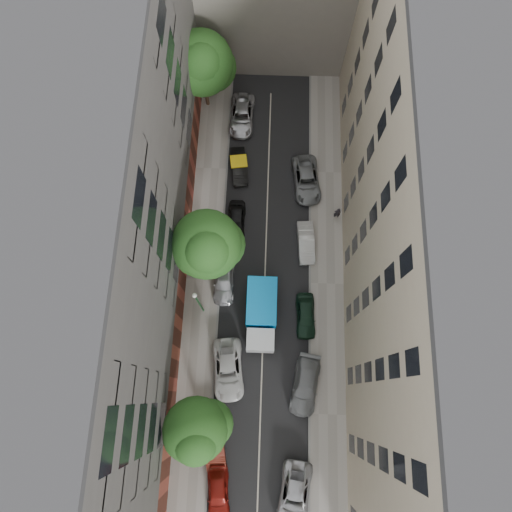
{
  "coord_description": "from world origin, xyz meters",
  "views": [
    {
      "loc": [
        -0.41,
        -9.88,
        39.51
      ],
      "look_at": [
        -0.8,
        0.5,
        6.0
      ],
      "focal_mm": 32.0,
      "sensor_mm": 36.0,
      "label": 1
    }
  ],
  "objects_px": {
    "tarp_truck": "(261,314)",
    "car_right_3": "(306,242)",
    "car_left_1": "(214,442)",
    "lamp_post": "(198,302)",
    "car_left_5": "(239,167)",
    "pedestrian": "(337,213)",
    "car_right_1": "(305,385)",
    "car_right_2": "(306,316)",
    "car_left_3": "(224,281)",
    "car_left_4": "(236,221)",
    "car_left_6": "(242,116)",
    "tree_far": "(203,66)",
    "tree_mid": "(208,246)",
    "car_right_0": "(294,496)",
    "tree_near": "(197,431)",
    "car_left_2": "(228,370)",
    "car_left_0": "(218,493)",
    "car_right_4": "(306,180)"
  },
  "relations": [
    {
      "from": "car_right_1",
      "to": "car_left_1",
      "type": "bearing_deg",
      "value": -138.57
    },
    {
      "from": "pedestrian",
      "to": "car_left_6",
      "type": "bearing_deg",
      "value": -45.25
    },
    {
      "from": "car_left_5",
      "to": "tree_near",
      "type": "bearing_deg",
      "value": -102.53
    },
    {
      "from": "car_left_1",
      "to": "tree_far",
      "type": "height_order",
      "value": "tree_far"
    },
    {
      "from": "tarp_truck",
      "to": "car_right_3",
      "type": "xyz_separation_m",
      "value": [
        3.82,
        6.78,
        -0.89
      ]
    },
    {
      "from": "car_left_5",
      "to": "tree_mid",
      "type": "relative_size",
      "value": 0.42
    },
    {
      "from": "car_right_2",
      "to": "car_right_3",
      "type": "distance_m",
      "value": 6.66
    },
    {
      "from": "car_right_1",
      "to": "tarp_truck",
      "type": "bearing_deg",
      "value": 133.07
    },
    {
      "from": "car_left_0",
      "to": "car_left_4",
      "type": "distance_m",
      "value": 22.4
    },
    {
      "from": "lamp_post",
      "to": "car_right_4",
      "type": "bearing_deg",
      "value": 54.96
    },
    {
      "from": "tree_mid",
      "to": "car_right_3",
      "type": "bearing_deg",
      "value": 17.69
    },
    {
      "from": "tarp_truck",
      "to": "car_left_4",
      "type": "xyz_separation_m",
      "value": [
        -2.58,
        8.58,
        -0.86
      ]
    },
    {
      "from": "car_right_1",
      "to": "lamp_post",
      "type": "distance_m",
      "value": 11.18
    },
    {
      "from": "tarp_truck",
      "to": "tree_near",
      "type": "bearing_deg",
      "value": -115.07
    },
    {
      "from": "car_right_0",
      "to": "pedestrian",
      "type": "xyz_separation_m",
      "value": [
        3.6,
        23.44,
        0.3
      ]
    },
    {
      "from": "tree_mid",
      "to": "lamp_post",
      "type": "relative_size",
      "value": 1.48
    },
    {
      "from": "car_right_1",
      "to": "tree_mid",
      "type": "height_order",
      "value": "tree_mid"
    },
    {
      "from": "car_right_0",
      "to": "car_right_2",
      "type": "relative_size",
      "value": 1.27
    },
    {
      "from": "car_left_4",
      "to": "car_left_5",
      "type": "xyz_separation_m",
      "value": [
        0.0,
        5.6,
        -0.04
      ]
    },
    {
      "from": "car_left_2",
      "to": "lamp_post",
      "type": "distance_m",
      "value": 6.46
    },
    {
      "from": "car_left_0",
      "to": "car_left_5",
      "type": "bearing_deg",
      "value": 84.33
    },
    {
      "from": "car_left_2",
      "to": "car_right_4",
      "type": "bearing_deg",
      "value": 63.82
    },
    {
      "from": "tree_far",
      "to": "car_right_3",
      "type": "bearing_deg",
      "value": -55.96
    },
    {
      "from": "car_left_4",
      "to": "car_right_3",
      "type": "height_order",
      "value": "car_left_4"
    },
    {
      "from": "car_left_0",
      "to": "lamp_post",
      "type": "xyz_separation_m",
      "value": [
        -2.2,
        14.17,
        3.34
      ]
    },
    {
      "from": "car_left_1",
      "to": "car_right_3",
      "type": "relative_size",
      "value": 1.11
    },
    {
      "from": "car_left_2",
      "to": "car_left_6",
      "type": "relative_size",
      "value": 1.03
    },
    {
      "from": "car_left_1",
      "to": "lamp_post",
      "type": "xyz_separation_m",
      "value": [
        -1.66,
        10.57,
        3.31
      ]
    },
    {
      "from": "car_right_0",
      "to": "lamp_post",
      "type": "distance_m",
      "value": 16.64
    },
    {
      "from": "lamp_post",
      "to": "car_left_1",
      "type": "bearing_deg",
      "value": -81.07
    },
    {
      "from": "car_left_0",
      "to": "car_right_4",
      "type": "relative_size",
      "value": 0.8
    },
    {
      "from": "car_left_6",
      "to": "car_right_3",
      "type": "distance_m",
      "value": 14.49
    },
    {
      "from": "car_right_3",
      "to": "tarp_truck",
      "type": "bearing_deg",
      "value": -124.01
    },
    {
      "from": "car_left_0",
      "to": "car_right_2",
      "type": "height_order",
      "value": "car_left_0"
    },
    {
      "from": "car_left_1",
      "to": "car_left_3",
      "type": "bearing_deg",
      "value": 80.43
    },
    {
      "from": "tree_far",
      "to": "tree_mid",
      "type": "bearing_deg",
      "value": -84.29
    },
    {
      "from": "car_left_5",
      "to": "tree_near",
      "type": "height_order",
      "value": "tree_near"
    },
    {
      "from": "tarp_truck",
      "to": "car_left_2",
      "type": "relative_size",
      "value": 1.17
    },
    {
      "from": "car_left_4",
      "to": "tree_far",
      "type": "bearing_deg",
      "value": 105.13
    },
    {
      "from": "tree_near",
      "to": "tree_mid",
      "type": "distance_m",
      "value": 13.42
    },
    {
      "from": "car_left_4",
      "to": "tree_far",
      "type": "height_order",
      "value": "tree_far"
    },
    {
      "from": "car_left_2",
      "to": "car_right_2",
      "type": "height_order",
      "value": "car_left_2"
    },
    {
      "from": "car_left_3",
      "to": "car_left_6",
      "type": "bearing_deg",
      "value": 85.9
    },
    {
      "from": "tarp_truck",
      "to": "tree_near",
      "type": "xyz_separation_m",
      "value": [
        -4.28,
        -9.17,
        3.57
      ]
    },
    {
      "from": "car_left_5",
      "to": "car_right_4",
      "type": "height_order",
      "value": "car_right_4"
    },
    {
      "from": "car_left_5",
      "to": "pedestrian",
      "type": "relative_size",
      "value": 2.32
    },
    {
      "from": "car_left_3",
      "to": "car_right_3",
      "type": "height_order",
      "value": "car_right_3"
    },
    {
      "from": "car_left_1",
      "to": "car_left_4",
      "type": "relative_size",
      "value": 1.09
    },
    {
      "from": "tree_near",
      "to": "lamp_post",
      "type": "bearing_deg",
      "value": 94.54
    },
    {
      "from": "tree_mid",
      "to": "car_left_4",
      "type": "bearing_deg",
      "value": 68.75
    }
  ]
}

